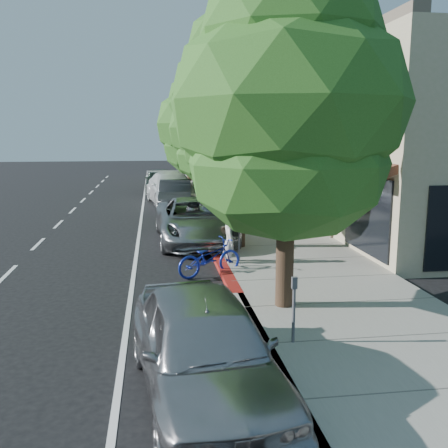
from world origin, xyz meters
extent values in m
plane|color=black|center=(0.00, 0.00, 0.00)|extent=(120.00, 120.00, 0.00)
cube|color=gray|center=(2.30, 8.00, 0.07)|extent=(4.60, 56.00, 0.15)
cube|color=#9E998E|center=(0.00, 8.00, 0.07)|extent=(0.30, 56.00, 0.15)
cube|color=maroon|center=(0.00, 1.00, 0.07)|extent=(0.32, 4.00, 0.15)
cube|color=#BBAA90|center=(9.60, 18.00, 3.50)|extent=(10.00, 36.00, 7.00)
cylinder|color=black|center=(0.90, -2.00, 1.31)|extent=(0.40, 0.40, 2.62)
ellipsoid|color=#265419|center=(0.90, -2.00, 3.37)|extent=(4.36, 4.36, 3.49)
ellipsoid|color=#265419|center=(0.90, -2.00, 4.64)|extent=(5.13, 5.13, 4.11)
ellipsoid|color=#265419|center=(0.90, -2.00, 5.99)|extent=(3.85, 3.85, 3.08)
cylinder|color=black|center=(0.90, 4.00, 1.46)|extent=(0.40, 0.40, 2.92)
ellipsoid|color=#265419|center=(0.90, 4.00, 3.76)|extent=(4.00, 4.00, 3.20)
ellipsoid|color=#265419|center=(0.90, 4.00, 5.18)|extent=(4.71, 4.71, 3.76)
ellipsoid|color=#265419|center=(0.90, 4.00, 6.68)|extent=(3.53, 3.53, 2.82)
cylinder|color=black|center=(0.90, 10.00, 1.19)|extent=(0.40, 0.40, 2.38)
ellipsoid|color=#265419|center=(0.90, 10.00, 3.06)|extent=(3.81, 3.81, 3.04)
ellipsoid|color=#265419|center=(0.90, 10.00, 4.21)|extent=(4.48, 4.48, 3.58)
ellipsoid|color=#265419|center=(0.90, 10.00, 5.44)|extent=(3.36, 3.36, 2.69)
cylinder|color=black|center=(0.90, 16.00, 1.27)|extent=(0.40, 0.40, 2.53)
ellipsoid|color=#265419|center=(0.90, 16.00, 3.26)|extent=(4.68, 4.68, 3.74)
ellipsoid|color=#265419|center=(0.90, 16.00, 4.49)|extent=(5.50, 5.50, 4.40)
ellipsoid|color=#265419|center=(0.90, 16.00, 5.79)|extent=(4.13, 4.13, 3.30)
cylinder|color=black|center=(0.90, 22.00, 1.23)|extent=(0.40, 0.40, 2.46)
ellipsoid|color=#265419|center=(0.90, 22.00, 3.16)|extent=(4.35, 4.35, 3.48)
ellipsoid|color=#265419|center=(0.90, 22.00, 4.36)|extent=(5.11, 5.11, 4.09)
ellipsoid|color=#265419|center=(0.90, 22.00, 5.62)|extent=(3.83, 3.83, 3.07)
cylinder|color=black|center=(0.90, 28.00, 1.22)|extent=(0.40, 0.40, 2.43)
ellipsoid|color=#265419|center=(0.90, 28.00, 3.12)|extent=(4.30, 4.30, 3.44)
ellipsoid|color=#265419|center=(0.90, 28.00, 4.31)|extent=(5.05, 5.05, 4.04)
ellipsoid|color=#265419|center=(0.90, 28.00, 5.56)|extent=(3.79, 3.79, 3.03)
imported|color=silver|center=(0.25, 1.98, 0.79)|extent=(0.38, 0.58, 1.58)
imported|color=#16279D|center=(-0.45, 1.09, 0.52)|extent=(2.10, 1.46, 1.05)
imported|color=#99999D|center=(-0.50, 5.50, 0.81)|extent=(2.87, 5.90, 1.62)
imported|color=black|center=(-0.87, 13.51, 0.77)|extent=(1.91, 4.79, 1.55)
imported|color=white|center=(-0.96, 15.71, 0.88)|extent=(3.24, 6.32, 1.75)
imported|color=black|center=(-1.59, 21.50, 0.81)|extent=(1.94, 4.74, 1.61)
imported|color=#9F9FA3|center=(-1.27, -5.50, 0.82)|extent=(2.46, 4.99, 1.64)
imported|color=black|center=(2.52, 12.25, 1.09)|extent=(0.95, 0.76, 1.89)
camera|label=1|loc=(-1.95, -12.51, 4.02)|focal=40.00mm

